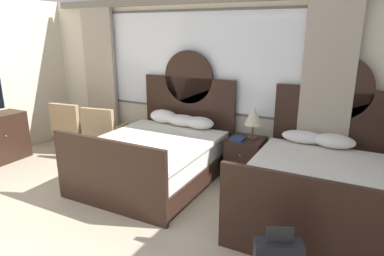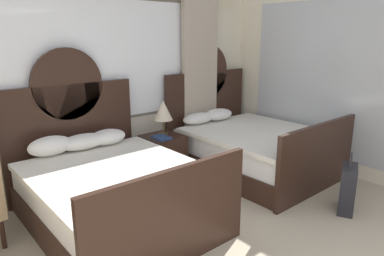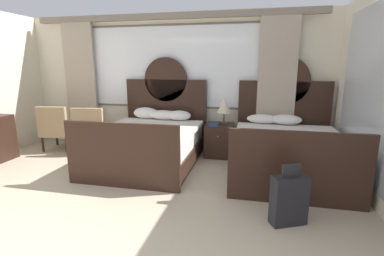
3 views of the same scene
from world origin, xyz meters
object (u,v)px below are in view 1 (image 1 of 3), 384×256
bed_near_window (158,154)px  nightstand_between_beds (245,158)px  book_on_nightstand (238,139)px  armchair_by_window_left (104,131)px  bed_near_mirror (321,186)px  armchair_by_window_centre (72,126)px  table_lamp_on_nightstand (253,116)px

bed_near_window → nightstand_between_beds: size_ratio=3.48×
book_on_nightstand → armchair_by_window_left: size_ratio=0.29×
nightstand_between_beds → bed_near_mirror: bearing=-29.1°
bed_near_mirror → armchair_by_window_centre: (-4.40, 0.32, 0.09)m
book_on_nightstand → table_lamp_on_nightstand: bearing=46.4°
nightstand_between_beds → table_lamp_on_nightstand: 0.66m
armchair_by_window_left → armchair_by_window_centre: (-0.76, -0.00, 0.00)m
table_lamp_on_nightstand → book_on_nightstand: (-0.16, -0.17, -0.33)m
nightstand_between_beds → bed_near_window: bearing=-151.4°
bed_near_window → book_on_nightstand: bearing=26.4°
book_on_nightstand → armchair_by_window_left: 2.41m
bed_near_window → book_on_nightstand: size_ratio=8.22×
book_on_nightstand → armchair_by_window_centre: (-3.16, -0.22, -0.16)m
table_lamp_on_nightstand → book_on_nightstand: table_lamp_on_nightstand is taller
bed_near_window → armchair_by_window_left: 1.37m
book_on_nightstand → armchair_by_window_left: armchair_by_window_left is taller
bed_near_window → book_on_nightstand: (1.06, 0.53, 0.25)m
nightstand_between_beds → book_on_nightstand: bearing=-132.2°
bed_near_window → nightstand_between_beds: bearing=28.6°
table_lamp_on_nightstand → nightstand_between_beds: bearing=-135.5°
book_on_nightstand → armchair_by_window_centre: size_ratio=0.29×
bed_near_mirror → nightstand_between_beds: bed_near_mirror is taller
table_lamp_on_nightstand → book_on_nightstand: bearing=-133.6°
bed_near_mirror → armchair_by_window_centre: 4.41m
book_on_nightstand → armchair_by_window_centre: armchair_by_window_centre is taller
bed_near_mirror → armchair_by_window_left: bed_near_mirror is taller
nightstand_between_beds → armchair_by_window_left: armchair_by_window_left is taller
bed_near_window → armchair_by_window_left: (-1.33, 0.31, 0.08)m
armchair_by_window_left → bed_near_window: bearing=-13.1°
bed_near_window → table_lamp_on_nightstand: (1.22, 0.70, 0.58)m
bed_near_window → bed_near_mirror: 2.31m
armchair_by_window_left → nightstand_between_beds: bearing=7.4°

